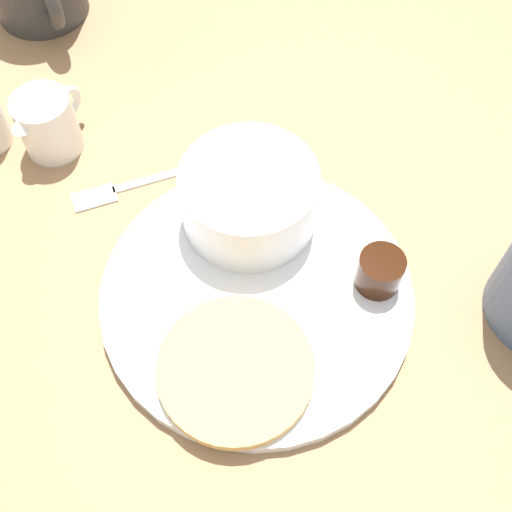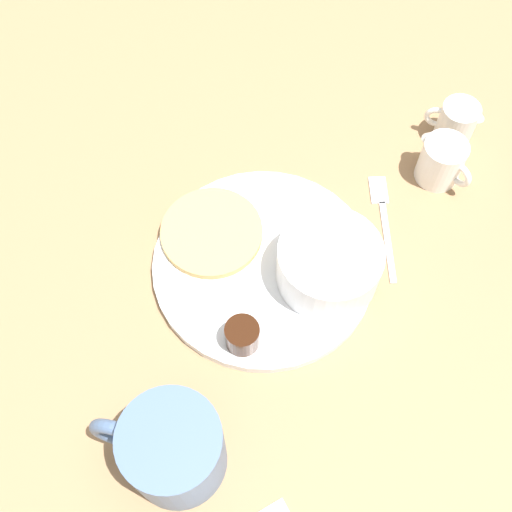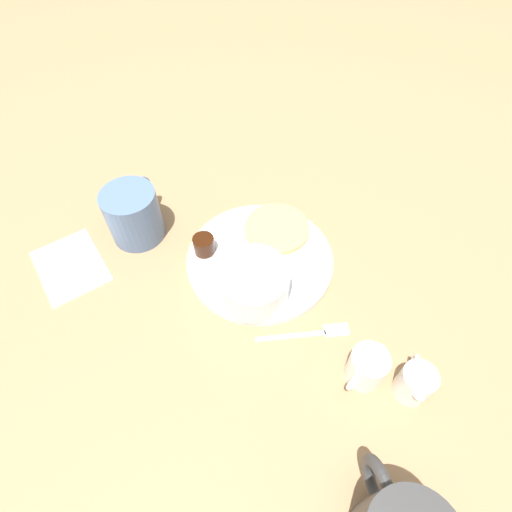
{
  "view_description": "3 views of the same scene",
  "coord_description": "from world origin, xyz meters",
  "px_view_note": "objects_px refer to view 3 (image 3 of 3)",
  "views": [
    {
      "loc": [
        0.13,
        -0.19,
        0.45
      ],
      "look_at": [
        -0.01,
        0.02,
        0.03
      ],
      "focal_mm": 45.0,
      "sensor_mm": 36.0,
      "label": 1
    },
    {
      "loc": [
        0.2,
        0.25,
        0.63
      ],
      "look_at": [
        0.01,
        0.0,
        0.04
      ],
      "focal_mm": 45.0,
      "sensor_mm": 36.0,
      "label": 2
    },
    {
      "loc": [
        -0.29,
        0.27,
        0.54
      ],
      "look_at": [
        -0.01,
        0.02,
        0.04
      ],
      "focal_mm": 28.0,
      "sensor_mm": 36.0,
      "label": 3
    }
  ],
  "objects_px": {
    "plate": "(260,260)",
    "creamer_pitcher_far": "(415,383)",
    "creamer_pitcher_near": "(366,367)",
    "bowl": "(253,282)",
    "coffee_mug": "(134,214)",
    "fork": "(313,334)"
  },
  "relations": [
    {
      "from": "plate",
      "to": "creamer_pitcher_far",
      "type": "xyz_separation_m",
      "value": [
        -0.29,
        -0.01,
        0.02
      ]
    },
    {
      "from": "creamer_pitcher_near",
      "to": "creamer_pitcher_far",
      "type": "distance_m",
      "value": 0.06
    },
    {
      "from": "bowl",
      "to": "coffee_mug",
      "type": "distance_m",
      "value": 0.24
    },
    {
      "from": "creamer_pitcher_near",
      "to": "bowl",
      "type": "bearing_deg",
      "value": 8.24
    },
    {
      "from": "coffee_mug",
      "to": "creamer_pitcher_far",
      "type": "distance_m",
      "value": 0.5
    },
    {
      "from": "creamer_pitcher_far",
      "to": "plate",
      "type": "bearing_deg",
      "value": 1.21
    },
    {
      "from": "plate",
      "to": "bowl",
      "type": "bearing_deg",
      "value": 129.61
    },
    {
      "from": "coffee_mug",
      "to": "creamer_pitcher_far",
      "type": "xyz_separation_m",
      "value": [
        -0.48,
        -0.12,
        -0.02
      ]
    },
    {
      "from": "plate",
      "to": "fork",
      "type": "distance_m",
      "value": 0.15
    },
    {
      "from": "plate",
      "to": "creamer_pitcher_near",
      "type": "bearing_deg",
      "value": 173.99
    },
    {
      "from": "plate",
      "to": "fork",
      "type": "relative_size",
      "value": 2.02
    },
    {
      "from": "plate",
      "to": "creamer_pitcher_near",
      "type": "relative_size",
      "value": 3.22
    },
    {
      "from": "bowl",
      "to": "creamer_pitcher_near",
      "type": "xyz_separation_m",
      "value": [
        -0.19,
        -0.03,
        -0.01
      ]
    },
    {
      "from": "bowl",
      "to": "plate",
      "type": "bearing_deg",
      "value": -50.39
    },
    {
      "from": "creamer_pitcher_near",
      "to": "fork",
      "type": "bearing_deg",
      "value": 3.56
    },
    {
      "from": "coffee_mug",
      "to": "creamer_pitcher_far",
      "type": "relative_size",
      "value": 1.92
    },
    {
      "from": "plate",
      "to": "bowl",
      "type": "xyz_separation_m",
      "value": [
        -0.04,
        0.05,
        0.04
      ]
    },
    {
      "from": "bowl",
      "to": "fork",
      "type": "xyz_separation_m",
      "value": [
        -0.11,
        -0.02,
        -0.04
      ]
    },
    {
      "from": "bowl",
      "to": "coffee_mug",
      "type": "relative_size",
      "value": 0.98
    },
    {
      "from": "creamer_pitcher_far",
      "to": "fork",
      "type": "relative_size",
      "value": 0.48
    },
    {
      "from": "plate",
      "to": "creamer_pitcher_near",
      "type": "xyz_separation_m",
      "value": [
        -0.24,
        0.03,
        0.02
      ]
    },
    {
      "from": "creamer_pitcher_near",
      "to": "plate",
      "type": "bearing_deg",
      "value": -6.01
    }
  ]
}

